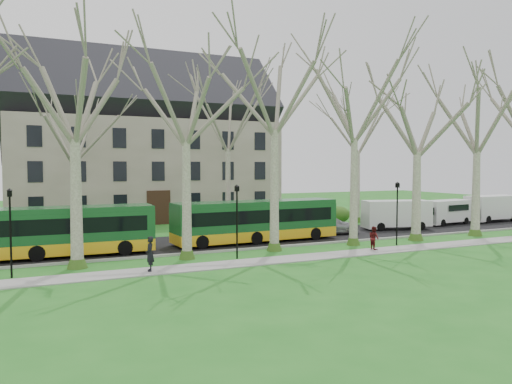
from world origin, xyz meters
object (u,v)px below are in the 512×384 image
at_px(van_a, 396,215).
at_px(pedestrian_b, 374,238).
at_px(pedestrian_a, 150,254).
at_px(bus_follow, 256,221).
at_px(van_c, 492,209).
at_px(bus_lead, 48,232).
at_px(sedan, 330,225).
at_px(van_b, 447,212).

xyz_separation_m(van_a, pedestrian_b, (-8.33, -7.57, -0.48)).
bearing_deg(pedestrian_a, bus_follow, 131.79).
height_order(van_c, pedestrian_b, van_c).
bearing_deg(bus_lead, van_c, 4.91).
distance_m(van_c, pedestrian_b, 22.52).
relative_size(bus_lead, sedan, 2.51).
bearing_deg(bus_follow, van_c, 2.27).
distance_m(pedestrian_a, pedestrian_b, 14.77).
height_order(sedan, van_b, van_b).
xyz_separation_m(van_b, pedestrian_b, (-14.98, -8.39, -0.37)).
bearing_deg(pedestrian_b, bus_lead, 78.06).
bearing_deg(bus_follow, bus_lead, 178.71).
bearing_deg(bus_lead, pedestrian_a, -53.02).
distance_m(sedan, pedestrian_b, 7.50).
xyz_separation_m(bus_follow, pedestrian_b, (5.55, -6.20, -0.76)).
relative_size(bus_lead, van_c, 2.12).
bearing_deg(van_b, bus_follow, 179.30).
bearing_deg(van_c, bus_lead, -179.32).
distance_m(van_b, pedestrian_a, 31.04).
distance_m(sedan, van_c, 19.53).
bearing_deg(van_c, pedestrian_b, -160.98).
bearing_deg(van_a, bus_follow, -158.82).
xyz_separation_m(van_a, van_c, (12.58, 0.77, 0.03)).
xyz_separation_m(sedan, pedestrian_b, (-1.42, -7.36, 0.05)).
xyz_separation_m(bus_lead, bus_follow, (13.81, 0.26, -0.02)).
height_order(van_b, pedestrian_b, van_b).
bearing_deg(sedan, van_c, -83.75).
distance_m(bus_lead, pedestrian_b, 20.27).
bearing_deg(van_c, sedan, -179.84).
bearing_deg(pedestrian_a, van_b, 112.36).
distance_m(bus_lead, sedan, 20.85).
distance_m(bus_lead, van_c, 40.35).
bearing_deg(van_a, van_c, 19.04).
bearing_deg(van_b, pedestrian_b, -157.55).
height_order(van_a, van_b, van_a).
bearing_deg(pedestrian_b, pedestrian_a, 97.14).
relative_size(bus_lead, van_a, 2.17).
xyz_separation_m(bus_follow, van_a, (13.88, 1.38, -0.29)).
bearing_deg(bus_follow, pedestrian_b, -50.54).
bearing_deg(van_b, van_a, -179.77).
relative_size(sedan, van_a, 0.87).
bearing_deg(sedan, van_b, -82.29).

